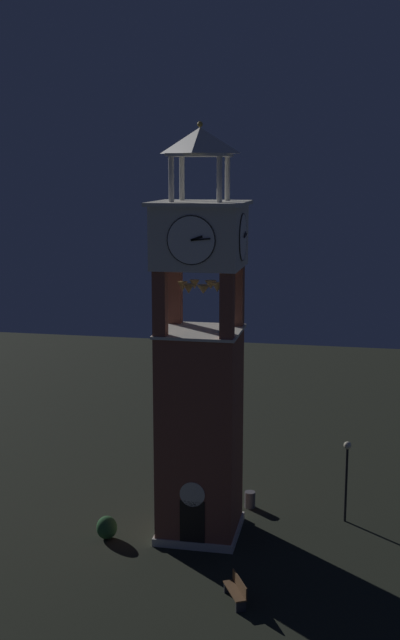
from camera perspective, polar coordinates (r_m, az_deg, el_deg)
The scene contains 6 objects.
ground at distance 37.14m, azimuth 0.00°, elevation -15.12°, with size 80.00×80.00×0.00m, color black.
clock_tower at distance 34.54m, azimuth -0.00°, elevation -3.98°, with size 3.99×3.99×18.22m.
park_bench at distance 31.76m, azimuth 2.66°, elevation -18.95°, with size 1.12×1.62×0.95m.
lamp_post at distance 37.72m, azimuth 10.59°, elevation -10.39°, with size 0.36×0.36×3.92m.
trash_bin at distance 39.49m, azimuth 3.64°, elevation -12.85°, with size 0.52×0.52×0.80m, color #4C4C51.
shrub_near_entry at distance 36.59m, azimuth -6.77°, elevation -14.70°, with size 0.93×0.93×1.04m, color #28562D.
Camera 1 is at (6.53, -32.74, 16.27)m, focal length 44.16 mm.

